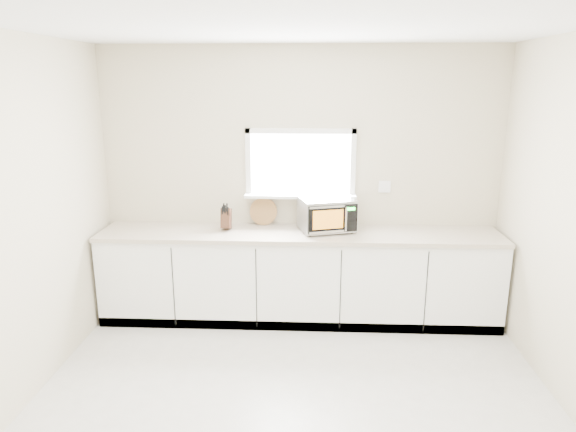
{
  "coord_description": "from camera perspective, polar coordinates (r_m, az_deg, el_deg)",
  "views": [
    {
      "loc": [
        0.12,
        -3.12,
        2.36
      ],
      "look_at": [
        -0.1,
        1.55,
        1.12
      ],
      "focal_mm": 32.0,
      "sensor_mm": 36.0,
      "label": 1
    }
  ],
  "objects": [
    {
      "name": "ground",
      "position": [
        3.91,
        0.49,
        -22.19
      ],
      "size": [
        4.0,
        4.0,
        0.0
      ],
      "primitive_type": "plane",
      "color": "beige",
      "rests_on": "ground"
    },
    {
      "name": "cabinets",
      "position": [
        5.19,
        1.24,
        -6.84
      ],
      "size": [
        3.92,
        0.6,
        0.88
      ],
      "primitive_type": "cube",
      "color": "white",
      "rests_on": "ground"
    },
    {
      "name": "cutting_board",
      "position": [
        5.25,
        -2.75,
        0.51
      ],
      "size": [
        0.28,
        0.07,
        0.28
      ],
      "primitive_type": "cylinder",
      "rotation": [
        1.4,
        0.0,
        0.0
      ],
      "color": "olive",
      "rests_on": "countertop"
    },
    {
      "name": "coffee_grinder",
      "position": [
        5.12,
        2.28,
        -0.18
      ],
      "size": [
        0.15,
        0.15,
        0.23
      ],
      "rotation": [
        0.0,
        0.0,
        -0.12
      ],
      "color": "#B7BABF",
      "rests_on": "countertop"
    },
    {
      "name": "back_wall",
      "position": [
        5.22,
        1.39,
        3.85
      ],
      "size": [
        4.0,
        0.17,
        2.7
      ],
      "color": "beige",
      "rests_on": "ground"
    },
    {
      "name": "countertop",
      "position": [
        5.03,
        1.27,
        -2.01
      ],
      "size": [
        3.92,
        0.64,
        0.04
      ],
      "primitive_type": "cube",
      "color": "#BDAE9C",
      "rests_on": "cabinets"
    },
    {
      "name": "microwave",
      "position": [
        5.04,
        4.32,
        0.26
      ],
      "size": [
        0.6,
        0.52,
        0.33
      ],
      "rotation": [
        0.0,
        0.0,
        0.29
      ],
      "color": "black",
      "rests_on": "countertop"
    },
    {
      "name": "knife_block",
      "position": [
        5.11,
        -6.89,
        -0.21
      ],
      "size": [
        0.09,
        0.19,
        0.28
      ],
      "rotation": [
        0.0,
        0.0,
        0.01
      ],
      "color": "#462419",
      "rests_on": "countertop"
    }
  ]
}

